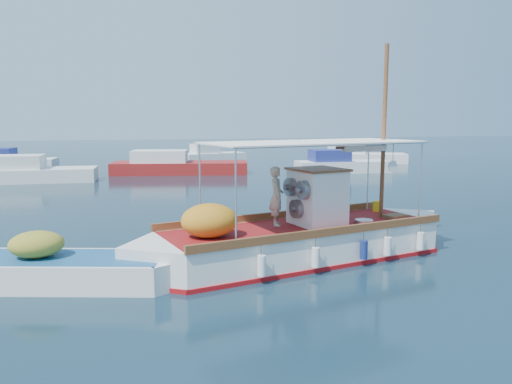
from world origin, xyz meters
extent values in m
plane|color=black|center=(0.00, 0.00, 0.00)|extent=(160.00, 160.00, 0.00)
cube|color=white|center=(0.50, -0.78, 0.34)|extent=(7.73, 4.06, 1.08)
cube|color=white|center=(-3.08, -1.61, 0.34)|extent=(2.40, 2.40, 1.08)
cube|color=white|center=(4.09, 0.05, 0.34)|extent=(2.40, 2.40, 1.08)
cube|color=#9F0F12|center=(0.50, -0.78, 0.02)|extent=(7.85, 4.16, 0.18)
cube|color=maroon|center=(0.50, -0.78, 0.86)|extent=(7.69, 3.87, 0.06)
cube|color=brown|center=(0.22, 0.42, 0.98)|extent=(7.30, 1.78, 0.20)
cube|color=brown|center=(0.78, -1.99, 0.98)|extent=(7.30, 1.78, 0.20)
cube|color=white|center=(0.98, -0.67, 1.62)|extent=(1.44, 1.51, 1.47)
cube|color=brown|center=(0.98, -0.67, 2.39)|extent=(1.56, 1.63, 0.06)
cylinder|color=slate|center=(0.43, -1.12, 1.92)|extent=(0.32, 0.53, 0.49)
cylinder|color=slate|center=(0.29, -0.51, 1.92)|extent=(0.32, 0.53, 0.49)
cylinder|color=slate|center=(0.36, -0.81, 1.38)|extent=(0.32, 0.53, 0.49)
cylinder|color=brown|center=(3.18, -0.16, 3.34)|extent=(0.14, 0.14, 4.91)
cylinder|color=brown|center=(2.42, -0.34, 2.95)|extent=(1.74, 0.48, 0.08)
cylinder|color=silver|center=(-2.13, -0.28, 1.99)|extent=(0.05, 0.05, 2.21)
cylinder|color=silver|center=(-1.64, -2.39, 1.99)|extent=(0.05, 0.05, 2.21)
cylinder|color=silver|center=(3.32, 0.98, 1.99)|extent=(0.05, 0.05, 2.21)
cylinder|color=silver|center=(3.81, -1.12, 1.99)|extent=(0.05, 0.05, 2.21)
cube|color=white|center=(0.84, -0.70, 3.11)|extent=(6.18, 3.61, 0.04)
ellipsoid|color=#C47E1C|center=(-2.08, -1.38, 1.30)|extent=(1.60, 1.45, 0.83)
cube|color=yellow|center=(1.63, 0.03, 1.08)|extent=(0.28, 0.23, 0.39)
cylinder|color=yellow|center=(3.51, 0.62, 1.05)|extent=(0.35, 0.35, 0.33)
cube|color=brown|center=(3.46, -0.50, 0.94)|extent=(0.72, 0.58, 0.12)
cylinder|color=#B2B2B2|center=(2.25, -0.93, 0.94)|extent=(0.59, 0.59, 0.12)
cylinder|color=white|center=(2.84, -1.30, 2.49)|extent=(0.29, 0.10, 0.29)
cylinder|color=white|center=(-1.10, -2.57, 0.44)|extent=(0.24, 0.24, 0.47)
cylinder|color=navy|center=(1.77, -1.90, 0.44)|extent=(0.24, 0.24, 0.47)
cylinder|color=white|center=(3.69, -1.45, 0.44)|extent=(0.24, 0.24, 0.47)
imported|color=#B1AB93|center=(-0.12, -0.50, 1.68)|extent=(0.49, 0.64, 1.58)
cube|color=white|center=(-5.29, -1.46, 0.23)|extent=(4.46, 2.70, 0.82)
cube|color=white|center=(-3.28, -2.02, 0.23)|extent=(1.57, 1.57, 0.82)
cube|color=#1B507F|center=(-5.29, -1.46, 0.62)|extent=(4.41, 2.52, 0.05)
ellipsoid|color=olive|center=(-5.99, -1.27, 0.93)|extent=(1.42, 1.27, 0.60)
cube|color=silver|center=(-9.04, 18.88, 0.30)|extent=(6.76, 2.78, 1.00)
cube|color=silver|center=(-10.03, 18.94, 1.20)|extent=(2.77, 2.19, 0.80)
cube|color=maroon|center=(-0.34, 21.22, 0.30)|extent=(9.47, 4.49, 1.00)
cube|color=silver|center=(-1.68, 21.48, 1.20)|extent=(4.03, 3.03, 0.80)
cube|color=silver|center=(10.77, 19.10, 0.30)|extent=(6.61, 2.62, 1.00)
cube|color=navy|center=(9.80, 19.16, 1.20)|extent=(2.71, 2.04, 0.80)
cube|color=silver|center=(15.50, 25.98, 0.30)|extent=(8.13, 5.25, 1.00)
cube|color=silver|center=(14.42, 26.41, 1.20)|extent=(3.68, 3.19, 0.80)
cube|color=silver|center=(-12.24, 27.06, 0.30)|extent=(6.70, 3.01, 1.00)
cube|color=silver|center=(3.47, 29.70, 0.30)|extent=(5.71, 3.31, 1.00)
cube|color=silver|center=(2.69, 29.49, 1.20)|extent=(2.51, 2.19, 0.80)
camera|label=1|loc=(-4.00, -13.07, 3.72)|focal=35.00mm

